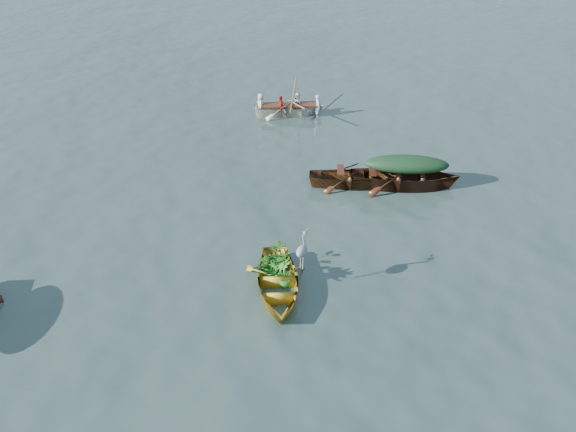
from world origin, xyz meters
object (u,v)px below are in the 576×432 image
open_wooden_boat (355,186)px  rowed_boat (289,115)px  yellow_dinghy (278,291)px  green_tarp_boat (404,187)px  heron (302,257)px

open_wooden_boat → rowed_boat: (-4.22, 4.44, 0.00)m
yellow_dinghy → rowed_boat: yellow_dinghy is taller
yellow_dinghy → green_tarp_boat: green_tarp_boat is taller
rowed_boat → heron: heron is taller
green_tarp_boat → heron: bearing=150.2°
yellow_dinghy → rowed_boat: size_ratio=0.85×
green_tarp_boat → rowed_boat: (-5.59, 3.92, 0.00)m
yellow_dinghy → rowed_boat: 10.82m
rowed_boat → heron: 10.77m
green_tarp_boat → heron: heron is taller
yellow_dinghy → open_wooden_boat: size_ratio=0.83×
open_wooden_boat → rowed_boat: bearing=22.5°
green_tarp_boat → heron: size_ratio=4.92×
yellow_dinghy → heron: bearing=5.2°
rowed_boat → heron: size_ratio=4.17×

